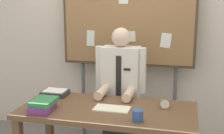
% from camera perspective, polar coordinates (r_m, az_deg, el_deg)
% --- Properties ---
extents(back_wall, '(6.40, 0.08, 2.70)m').
position_cam_1_polar(back_wall, '(3.82, 3.49, 6.84)').
color(back_wall, beige).
rests_on(back_wall, ground_plane).
extents(desk, '(1.61, 0.75, 0.74)m').
position_cam_1_polar(desk, '(2.90, -0.82, -9.30)').
color(desk, brown).
rests_on(desk, ground_plane).
extents(person, '(0.55, 0.56, 1.43)m').
position_cam_1_polar(person, '(3.41, 1.56, -5.65)').
color(person, '#2D2D33').
rests_on(person, ground_plane).
extents(bulletin_board, '(1.56, 0.09, 2.15)m').
position_cam_1_polar(bulletin_board, '(3.61, 2.93, 9.31)').
color(bulletin_board, '#4C3823').
rests_on(bulletin_board, ground_plane).
extents(book_stack, '(0.22, 0.29, 0.10)m').
position_cam_1_polar(book_stack, '(2.86, -12.57, -6.84)').
color(book_stack, '#72337F').
rests_on(book_stack, desk).
extents(open_notebook, '(0.32, 0.18, 0.01)m').
position_cam_1_polar(open_notebook, '(2.84, -0.02, -7.67)').
color(open_notebook, '#F4EFCC').
rests_on(open_notebook, desk).
extents(desk_clock, '(0.10, 0.04, 0.10)m').
position_cam_1_polar(desk_clock, '(2.87, 9.72, -6.80)').
color(desk_clock, olive).
rests_on(desk_clock, desk).
extents(coffee_mug, '(0.09, 0.09, 0.10)m').
position_cam_1_polar(coffee_mug, '(2.57, 4.76, -8.91)').
color(coffee_mug, '#334C8C').
rests_on(coffee_mug, desk).
extents(paper_tray, '(0.26, 0.20, 0.06)m').
position_cam_1_polar(paper_tray, '(3.27, -10.43, -4.70)').
color(paper_tray, '#333338').
rests_on(paper_tray, desk).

